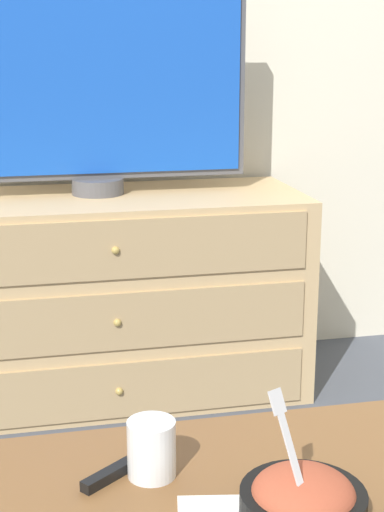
# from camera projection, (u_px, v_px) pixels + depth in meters

# --- Properties ---
(ground_plane) EXTENTS (12.00, 12.00, 0.00)m
(ground_plane) POSITION_uv_depth(u_px,v_px,m) (137.00, 355.00, 3.04)
(ground_plane) COLOR #474C56
(wall_back) EXTENTS (12.00, 0.05, 2.60)m
(wall_back) POSITION_uv_depth(u_px,v_px,m) (129.00, 4.00, 2.72)
(wall_back) COLOR silver
(wall_back) RESTS_ON ground_plane
(dresser) EXTENTS (1.31, 0.54, 0.69)m
(dresser) POSITION_uv_depth(u_px,v_px,m) (108.00, 296.00, 2.65)
(dresser) COLOR tan
(dresser) RESTS_ON ground_plane
(tv) EXTENTS (0.99, 0.17, 0.66)m
(tv) POSITION_uv_depth(u_px,v_px,m) (95.00, 89.00, 2.51)
(tv) COLOR #515156
(tv) RESTS_ON dresser
(takeout_bowl) EXTENTS (0.19, 0.19, 0.20)m
(takeout_bowl) POSITION_uv_depth(u_px,v_px,m) (303.00, 499.00, 1.16)
(takeout_bowl) COLOR black
(takeout_bowl) RESTS_ON coffee_table
(drink_cup) EXTENTS (0.08, 0.08, 0.10)m
(drink_cup) POSITION_uv_depth(u_px,v_px,m) (152.00, 452.00, 1.26)
(drink_cup) COLOR white
(drink_cup) RESTS_ON coffee_table
(remote_control) EXTENTS (0.13, 0.11, 0.02)m
(remote_control) POSITION_uv_depth(u_px,v_px,m) (118.00, 470.00, 1.27)
(remote_control) COLOR black
(remote_control) RESTS_ON coffee_table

